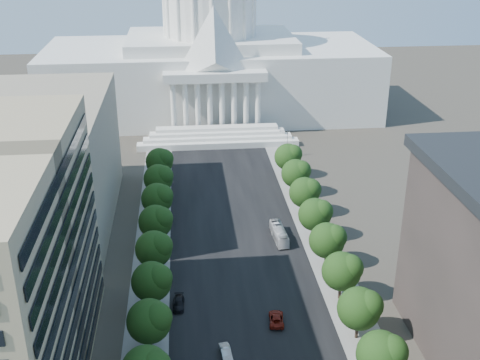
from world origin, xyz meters
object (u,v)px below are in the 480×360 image
object	(u,v)px
car_red	(276,319)
car_dark_b	(179,303)
car_silver	(226,353)
city_bus	(279,234)

from	to	relation	value
car_red	car_dark_b	xyz separation A→B (m)	(-17.80, 6.57, -0.03)
car_silver	city_bus	bearing A→B (deg)	61.14
car_silver	car_dark_b	xyz separation A→B (m)	(-7.87, 15.04, -0.04)
car_dark_b	city_bus	distance (m)	33.45
car_silver	city_bus	world-z (taller)	city_bus
car_red	car_dark_b	bearing A→B (deg)	-14.08
car_red	city_bus	distance (m)	31.14
car_silver	car_dark_b	size ratio (longest dim) A/B	0.92
car_silver	car_dark_b	bearing A→B (deg)	110.16
car_red	city_bus	world-z (taller)	city_bus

